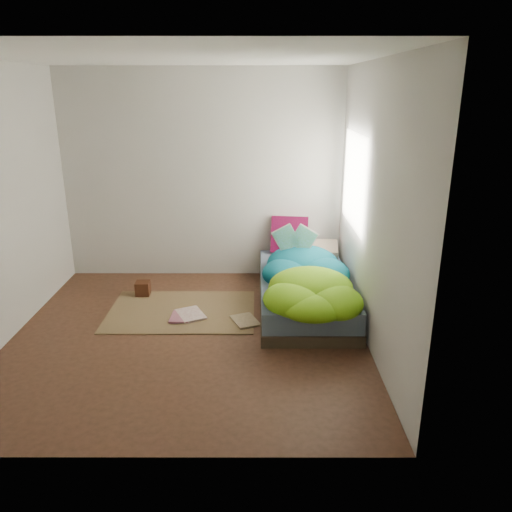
{
  "coord_description": "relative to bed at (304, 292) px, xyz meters",
  "views": [
    {
      "loc": [
        0.68,
        -4.48,
        2.35
      ],
      "look_at": [
        0.67,
        0.75,
        0.58
      ],
      "focal_mm": 35.0,
      "sensor_mm": 36.0,
      "label": 1
    }
  ],
  "objects": [
    {
      "name": "open_book",
      "position": [
        -0.1,
        0.29,
        0.64
      ],
      "size": [
        0.43,
        0.14,
        0.26
      ],
      "primitive_type": null,
      "rotation": [
        0.0,
        0.0,
        -0.12
      ],
      "color": "#2D8939",
      "rests_on": "duvet"
    },
    {
      "name": "room_walls",
      "position": [
        -1.21,
        -0.71,
        1.46
      ],
      "size": [
        3.54,
        3.54,
        2.62
      ],
      "color": "beige",
      "rests_on": "ground"
    },
    {
      "name": "rug",
      "position": [
        -1.37,
        -0.17,
        -0.16
      ],
      "size": [
        1.6,
        1.1,
        0.01
      ],
      "primitive_type": "cube",
      "color": "brown",
      "rests_on": "ground"
    },
    {
      "name": "bed",
      "position": [
        0.0,
        0.0,
        0.0
      ],
      "size": [
        1.0,
        2.0,
        0.34
      ],
      "color": "#3D3021",
      "rests_on": "ground"
    },
    {
      "name": "floor_book_a",
      "position": [
        -1.37,
        -0.36,
        -0.14
      ],
      "size": [
        0.38,
        0.43,
        0.03
      ],
      "primitive_type": "imported",
      "rotation": [
        0.0,
        0.0,
        0.45
      ],
      "color": "silver",
      "rests_on": "rug"
    },
    {
      "name": "wooden_box",
      "position": [
        -1.89,
        0.28,
        -0.08
      ],
      "size": [
        0.17,
        0.17,
        0.16
      ],
      "primitive_type": "cube",
      "rotation": [
        0.0,
        0.0,
        0.03
      ],
      "color": "#3A160D",
      "rests_on": "rug"
    },
    {
      "name": "pillow_floral",
      "position": [
        0.19,
        0.8,
        0.24
      ],
      "size": [
        0.62,
        0.42,
        0.13
      ],
      "primitive_type": "cube",
      "rotation": [
        0.0,
        0.0,
        -0.1
      ],
      "color": "beige",
      "rests_on": "bed"
    },
    {
      "name": "duvet",
      "position": [
        0.0,
        -0.22,
        0.34
      ],
      "size": [
        0.96,
        1.84,
        0.34
      ],
      "primitive_type": null,
      "color": "#075170",
      "rests_on": "bed"
    },
    {
      "name": "floor_book_b",
      "position": [
        -1.46,
        -0.36,
        -0.14
      ],
      "size": [
        0.22,
        0.3,
        0.03
      ],
      "primitive_type": "imported",
      "rotation": [
        0.0,
        0.0,
        -0.03
      ],
      "color": "#B76A84",
      "rests_on": "rug"
    },
    {
      "name": "floor_book_c",
      "position": [
        -0.77,
        -0.5,
        -0.14
      ],
      "size": [
        0.34,
        0.39,
        0.02
      ],
      "primitive_type": "imported",
      "rotation": [
        0.0,
        0.0,
        0.39
      ],
      "color": "tan",
      "rests_on": "rug"
    },
    {
      "name": "pillow_magenta",
      "position": [
        -0.12,
        0.91,
        0.4
      ],
      "size": [
        0.48,
        0.2,
        0.46
      ],
      "primitive_type": "cube",
      "rotation": [
        0.0,
        0.0,
        -0.12
      ],
      "color": "#45041E",
      "rests_on": "bed"
    },
    {
      "name": "ground",
      "position": [
        -1.22,
        -0.72,
        -0.17
      ],
      "size": [
        3.5,
        3.5,
        0.0
      ],
      "primitive_type": "cube",
      "color": "#3E2718",
      "rests_on": "ground"
    }
  ]
}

